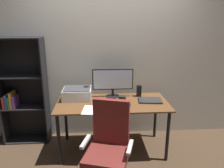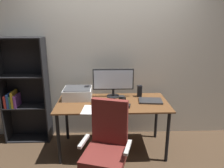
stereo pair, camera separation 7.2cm
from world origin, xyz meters
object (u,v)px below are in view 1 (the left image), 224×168
at_px(bookshelf, 22,93).
at_px(speaker_right, 139,91).
at_px(printer, 77,93).
at_px(monitor, 113,81).
at_px(mouse, 128,106).
at_px(desk, 113,108).
at_px(office_chair, 108,151).
at_px(keyboard, 113,107).
at_px(laptop, 150,100).
at_px(speaker_left, 86,92).
at_px(coffee_mug, 122,99).

bearing_deg(bookshelf, speaker_right, -4.76).
height_order(speaker_right, printer, speaker_right).
xyz_separation_m(monitor, mouse, (0.18, -0.41, -0.23)).
xyz_separation_m(desk, printer, (-0.50, 0.17, 0.16)).
bearing_deg(desk, office_chair, -97.04).
relative_size(keyboard, speaker_right, 1.71).
relative_size(desk, office_chair, 1.52).
relative_size(mouse, bookshelf, 0.06).
distance_m(office_chair, bookshelf, 1.71).
bearing_deg(printer, mouse, -27.26).
height_order(laptop, speaker_left, speaker_left).
bearing_deg(speaker_right, coffee_mug, -139.25).
distance_m(printer, bookshelf, 0.87).
height_order(keyboard, bookshelf, bookshelf).
relative_size(mouse, printer, 0.24).
relative_size(mouse, coffee_mug, 0.94).
xyz_separation_m(speaker_left, bookshelf, (-0.97, 0.15, -0.04)).
distance_m(monitor, coffee_mug, 0.34).
distance_m(desk, speaker_left, 0.46).
bearing_deg(bookshelf, printer, -13.07).
relative_size(desk, speaker_left, 9.04).
height_order(laptop, bookshelf, bookshelf).
bearing_deg(speaker_left, printer, -158.57).
bearing_deg(speaker_left, speaker_right, 0.00).
relative_size(keyboard, bookshelf, 0.18).
xyz_separation_m(desk, office_chair, (-0.09, -0.75, -0.20)).
xyz_separation_m(monitor, speaker_left, (-0.39, -0.01, -0.16)).
bearing_deg(coffee_mug, laptop, 4.06).
relative_size(mouse, office_chair, 0.10).
distance_m(coffee_mug, laptop, 0.41).
bearing_deg(desk, bookshelf, 164.65).
height_order(desk, printer, printer).
height_order(desk, coffee_mug, coffee_mug).
distance_m(laptop, speaker_right, 0.26).
bearing_deg(speaker_left, keyboard, -50.12).
bearing_deg(speaker_right, office_chair, -117.32).
bearing_deg(office_chair, coffee_mug, 89.77).
distance_m(speaker_left, office_chair, 1.07).
xyz_separation_m(speaker_right, printer, (-0.91, -0.05, -0.00)).
relative_size(desk, bookshelf, 0.96).
bearing_deg(coffee_mug, bookshelf, 165.03).
distance_m(printer, office_chair, 1.07).
height_order(keyboard, office_chair, office_chair).
xyz_separation_m(laptop, speaker_right, (-0.12, 0.22, 0.07)).
distance_m(speaker_right, printer, 0.91).
bearing_deg(speaker_left, monitor, 1.16).
height_order(desk, monitor, monitor).
height_order(monitor, coffee_mug, monitor).
distance_m(keyboard, laptop, 0.58).
xyz_separation_m(keyboard, coffee_mug, (0.14, 0.18, 0.04)).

